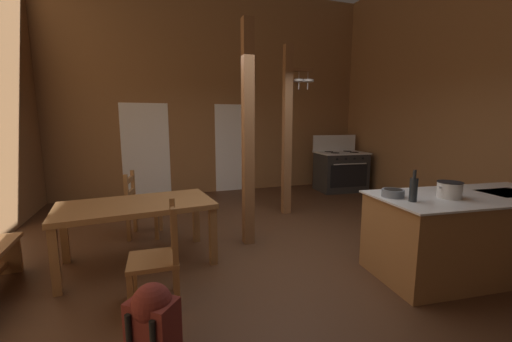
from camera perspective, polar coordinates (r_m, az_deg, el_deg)
name	(u,v)px	position (r m, az deg, el deg)	size (l,w,h in m)	color
ground_plane	(281,255)	(4.25, 4.50, -14.94)	(7.93, 8.31, 0.10)	#422819
wall_back	(216,93)	(7.57, -7.17, 13.76)	(7.93, 0.14, 4.60)	brown
wall_right	(499,80)	(6.33, 37.59, 12.91)	(0.14, 8.31, 4.60)	brown
glazed_door_back_left	(146,151)	(7.34, -19.23, 3.49)	(1.00, 0.01, 2.05)	white
glazed_panel_back_right	(233,148)	(7.59, -4.22, 4.14)	(0.84, 0.01, 2.05)	white
kitchen_island	(468,234)	(4.26, 33.93, -9.38)	(2.24, 1.16, 0.89)	brown
stove_range	(340,171)	(7.88, 14.99, 0.06)	(1.20, 0.89, 1.32)	#272727
support_post_with_pot_rack	(288,127)	(5.66, 5.85, 7.89)	(0.56, 0.22, 2.95)	brown
support_post_center	(248,136)	(4.20, -1.46, 6.33)	(0.14, 0.14, 2.95)	brown
dining_table	(137,210)	(3.94, -20.70, -6.65)	(1.79, 1.08, 0.74)	brown
ladderback_chair_near_window	(141,206)	(4.92, -20.07, -5.91)	(0.52, 0.52, 0.95)	brown
ladderback_chair_by_post	(159,257)	(3.11, -17.03, -14.63)	(0.45, 0.45, 0.95)	brown
backpack	(153,323)	(2.50, -18.07, -24.57)	(0.39, 0.39, 0.60)	maroon
stockpot_on_counter	(449,190)	(3.84, 31.52, -2.90)	(0.32, 0.25, 0.17)	silver
mixing_bowl_on_counter	(393,193)	(3.63, 23.46, -3.66)	(0.22, 0.22, 0.08)	slate
bottle_tall_on_counter	(414,189)	(3.49, 26.53, -2.93)	(0.08, 0.08, 0.32)	#1E2328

